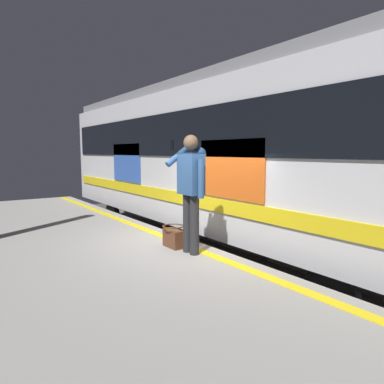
{
  "coord_description": "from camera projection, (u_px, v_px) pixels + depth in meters",
  "views": [
    {
      "loc": [
        -4.68,
        3.44,
        2.53
      ],
      "look_at": [
        -0.22,
        0.3,
        1.9
      ],
      "focal_mm": 32.75,
      "sensor_mm": 36.0,
      "label": 1
    }
  ],
  "objects": [
    {
      "name": "track_rail_near",
      "position": [
        247.0,
        280.0,
        6.71
      ],
      "size": [
        19.55,
        0.08,
        0.16
      ],
      "primitive_type": "cube",
      "color": "slate",
      "rests_on": "ground"
    },
    {
      "name": "train_carriage",
      "position": [
        219.0,
        153.0,
        8.27
      ],
      "size": [
        11.68,
        2.88,
        3.91
      ],
      "color": "silver",
      "rests_on": "ground"
    },
    {
      "name": "track_rail_far",
      "position": [
        296.0,
        266.0,
        7.53
      ],
      "size": [
        19.55,
        0.08,
        0.16
      ],
      "primitive_type": "cube",
      "color": "slate",
      "rests_on": "ground"
    },
    {
      "name": "handbag",
      "position": [
        173.0,
        237.0,
        5.61
      ],
      "size": [
        0.39,
        0.35,
        0.36
      ],
      "color": "#59331E",
      "rests_on": "platform"
    },
    {
      "name": "safety_line",
      "position": [
        184.0,
        245.0,
        5.77
      ],
      "size": [
        14.74,
        0.16,
        0.01
      ],
      "primitive_type": "cube",
      "color": "yellow",
      "rests_on": "platform"
    },
    {
      "name": "ground_plane",
      "position": [
        199.0,
        299.0,
        6.06
      ],
      "size": [
        23.61,
        23.61,
        0.0
      ],
      "primitive_type": "plane",
      "color": "#4C4742"
    },
    {
      "name": "platform",
      "position": [
        71.0,
        302.0,
        4.76
      ],
      "size": [
        15.04,
        4.33,
        1.0
      ],
      "primitive_type": "cube",
      "color": "gray",
      "rests_on": "ground"
    },
    {
      "name": "passenger",
      "position": [
        191.0,
        184.0,
        5.19
      ],
      "size": [
        0.57,
        0.55,
        1.78
      ],
      "color": "#262628",
      "rests_on": "platform"
    }
  ]
}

